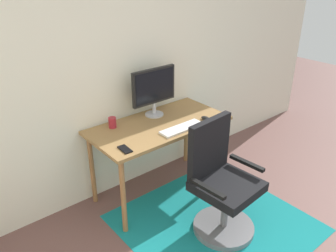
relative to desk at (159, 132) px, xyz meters
The scene contains 9 objects.
wall_back 0.77m from the desk, 115.96° to the left, with size 6.00×0.10×2.60m, color silver.
area_rug 0.96m from the desk, 83.87° to the right, with size 1.49×1.46×0.01m, color #137679.
desk is the anchor object (origin of this frame).
monitor 0.41m from the desk, 65.01° to the left, with size 0.47×0.18×0.46m.
keyboard 0.25m from the desk, 68.08° to the right, with size 0.43×0.13×0.02m, color white.
computer_mouse 0.45m from the desk, 29.76° to the right, with size 0.06×0.10×0.03m, color black.
coffee_cup 0.44m from the desk, 151.21° to the left, with size 0.07×0.07×0.10m, color maroon.
cell_phone 0.56m from the desk, 157.88° to the right, with size 0.07×0.14×0.01m, color black.
office_chair 0.78m from the desk, 84.57° to the right, with size 0.58×0.52×0.99m.
Camera 1 is at (-1.57, -0.46, 2.12)m, focal length 36.88 mm.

